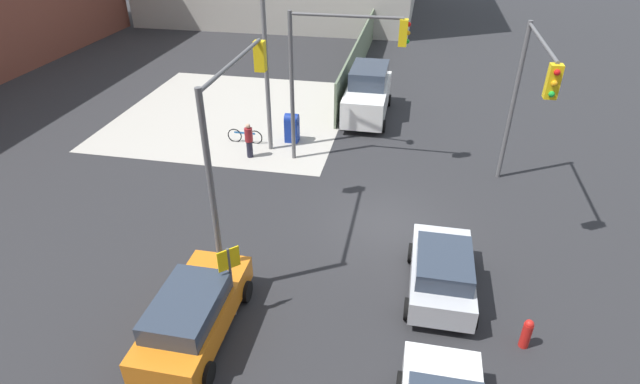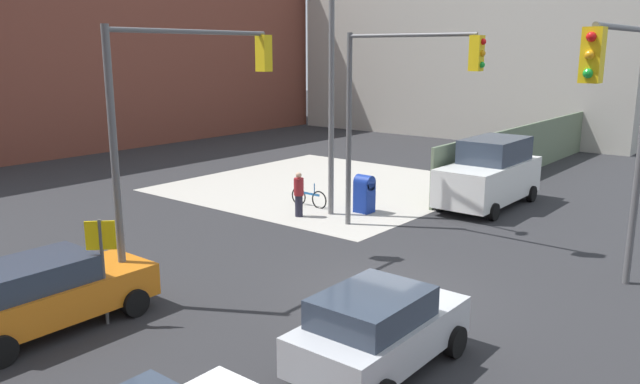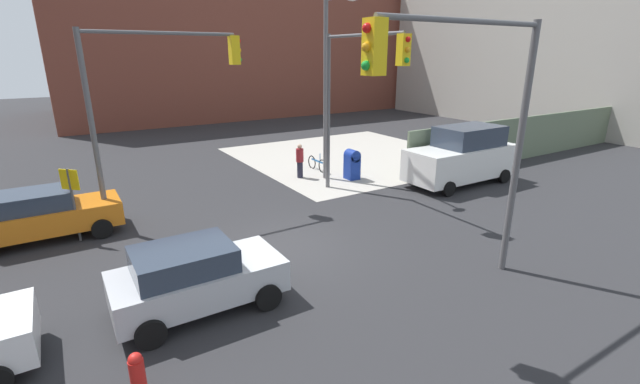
% 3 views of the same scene
% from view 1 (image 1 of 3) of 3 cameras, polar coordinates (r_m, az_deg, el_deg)
% --- Properties ---
extents(ground_plane, '(120.00, 120.00, 0.00)m').
position_cam_1_polar(ground_plane, '(18.57, 7.28, -3.66)').
color(ground_plane, '#28282B').
extents(sidewalk_corner, '(12.00, 12.00, 0.01)m').
position_cam_1_polar(sidewalk_corner, '(28.14, -9.81, 8.86)').
color(sidewalk_corner, '#ADA89E').
rests_on(sidewalk_corner, ground).
extents(construction_fence, '(21.07, 0.12, 2.40)m').
position_cam_1_polar(construction_fence, '(35.26, 4.74, 15.88)').
color(construction_fence, '#607056').
rests_on(construction_fence, ground).
extents(traffic_signal_nw_corner, '(5.30, 0.36, 6.50)m').
position_cam_1_polar(traffic_signal_nw_corner, '(14.98, -9.87, 7.44)').
color(traffic_signal_nw_corner, '#59595B').
rests_on(traffic_signal_nw_corner, ground).
extents(traffic_signal_se_corner, '(5.20, 0.36, 6.50)m').
position_cam_1_polar(traffic_signal_se_corner, '(19.14, 22.69, 10.81)').
color(traffic_signal_se_corner, '#59595B').
rests_on(traffic_signal_se_corner, ground).
extents(traffic_signal_ne_corner, '(0.36, 4.84, 6.50)m').
position_cam_1_polar(traffic_signal_ne_corner, '(20.89, 1.67, 14.71)').
color(traffic_signal_ne_corner, '#59595B').
rests_on(traffic_signal_ne_corner, ground).
extents(street_lamp_corner, '(0.73, 2.65, 8.00)m').
position_cam_1_polar(street_lamp_corner, '(22.06, -5.37, 15.80)').
color(street_lamp_corner, slate).
rests_on(street_lamp_corner, ground).
extents(warning_sign_two_way, '(0.48, 0.48, 2.40)m').
position_cam_1_polar(warning_sign_two_way, '(14.03, -10.24, -8.86)').
color(warning_sign_two_way, '#4C4C4C').
rests_on(warning_sign_two_way, ground).
extents(mailbox_blue, '(0.56, 0.64, 1.43)m').
position_cam_1_polar(mailbox_blue, '(24.24, -3.23, 7.45)').
color(mailbox_blue, navy).
rests_on(mailbox_blue, ground).
extents(fire_hydrant, '(0.26, 0.26, 0.94)m').
position_cam_1_polar(fire_hydrant, '(14.83, 22.54, -14.66)').
color(fire_hydrant, red).
rests_on(fire_hydrant, ground).
extents(sedan_orange, '(4.45, 2.02, 1.62)m').
position_cam_1_polar(sedan_orange, '(14.19, -14.26, -13.23)').
color(sedan_orange, orange).
rests_on(sedan_orange, ground).
extents(hatchback_silver, '(3.85, 2.02, 1.62)m').
position_cam_1_polar(hatchback_silver, '(15.47, 13.76, -8.78)').
color(hatchback_silver, '#B7BABF').
rests_on(hatchback_silver, ground).
extents(van_white_delivery, '(5.40, 2.32, 2.62)m').
position_cam_1_polar(van_white_delivery, '(27.09, 5.48, 11.17)').
color(van_white_delivery, white).
rests_on(van_white_delivery, ground).
extents(pedestrian_crossing, '(0.36, 0.36, 1.65)m').
position_cam_1_polar(pedestrian_crossing, '(22.88, -8.12, 5.90)').
color(pedestrian_crossing, maroon).
rests_on(pedestrian_crossing, ground).
extents(bicycle_leaning_on_fence, '(0.05, 1.75, 0.97)m').
position_cam_1_polar(bicycle_leaning_on_fence, '(24.50, -8.56, 6.33)').
color(bicycle_leaning_on_fence, black).
rests_on(bicycle_leaning_on_fence, ground).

